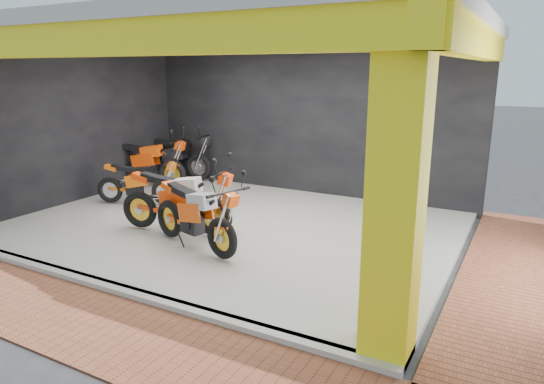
{
  "coord_description": "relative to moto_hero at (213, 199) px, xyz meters",
  "views": [
    {
      "loc": [
        4.87,
        -5.32,
        2.95
      ],
      "look_at": [
        0.99,
        1.78,
        0.9
      ],
      "focal_mm": 32.0,
      "sensor_mm": 36.0,
      "label": 1
    }
  ],
  "objects": [
    {
      "name": "moto_row_b",
      "position": [
        -2.13,
        1.16,
        -0.12
      ],
      "size": [
        2.01,
        1.32,
        1.15
      ],
      "primitive_type": null,
      "rotation": [
        0.0,
        0.0,
        0.36
      ],
      "color": "#DF5B09",
      "rests_on": "showroom_floor"
    },
    {
      "name": "header_beam_front",
      "position": [
        -0.14,
        -2.24,
        2.5
      ],
      "size": [
        8.4,
        0.3,
        0.4
      ],
      "primitive_type": "cube",
      "color": "yellow",
      "rests_on": "corner_column"
    },
    {
      "name": "header_beam_right",
      "position": [
        3.86,
        0.76,
        2.5
      ],
      "size": [
        0.3,
        6.4,
        0.4
      ],
      "primitive_type": "cube",
      "color": "yellow",
      "rests_on": "corner_column"
    },
    {
      "name": "left_wall",
      "position": [
        -4.24,
        0.76,
        0.95
      ],
      "size": [
        0.2,
        6.2,
        3.5
      ],
      "primitive_type": "cube",
      "color": "black",
      "rests_on": "ground"
    },
    {
      "name": "moto_hero",
      "position": [
        0.0,
        0.0,
        0.0
      ],
      "size": [
        2.41,
        1.23,
        1.4
      ],
      "primitive_type": null,
      "rotation": [
        0.0,
        0.0,
        0.17
      ],
      "color": "#FA3F0A",
      "rests_on": "showroom_floor"
    },
    {
      "name": "ground",
      "position": [
        -0.14,
        -1.24,
        -0.8
      ],
      "size": [
        80.0,
        80.0,
        0.0
      ],
      "primitive_type": "plane",
      "color": "#2D2D30",
      "rests_on": "ground"
    },
    {
      "name": "paver_front",
      "position": [
        -0.14,
        -3.04,
        -0.79
      ],
      "size": [
        9.0,
        1.4,
        0.03
      ],
      "primitive_type": "cube",
      "color": "#9B4F32",
      "rests_on": "ground"
    },
    {
      "name": "floor_kerb",
      "position": [
        -0.14,
        -2.26,
        -0.75
      ],
      "size": [
        8.0,
        0.2,
        0.1
      ],
      "primitive_type": "cube",
      "color": "white",
      "rests_on": "ground"
    },
    {
      "name": "showroom_floor",
      "position": [
        -0.14,
        0.76,
        -0.75
      ],
      "size": [
        8.0,
        6.0,
        0.1
      ],
      "primitive_type": "cube",
      "color": "white",
      "rests_on": "ground"
    },
    {
      "name": "moto_row_d",
      "position": [
        -2.94,
        3.47,
        0.01
      ],
      "size": [
        2.45,
        1.27,
        1.42
      ],
      "primitive_type": null,
      "rotation": [
        0.0,
        0.0,
        0.18
      ],
      "color": "black",
      "rests_on": "showroom_floor"
    },
    {
      "name": "corner_column",
      "position": [
        3.61,
        -1.99,
        0.95
      ],
      "size": [
        0.5,
        0.5,
        3.5
      ],
      "primitive_type": "cube",
      "color": "yellow",
      "rests_on": "ground"
    },
    {
      "name": "back_wall",
      "position": [
        -0.14,
        3.86,
        0.95
      ],
      "size": [
        8.2,
        0.2,
        3.5
      ],
      "primitive_type": "cube",
      "color": "black",
      "rests_on": "ground"
    },
    {
      "name": "paver_right",
      "position": [
        4.66,
        0.76,
        -0.79
      ],
      "size": [
        1.4,
        7.0,
        0.03
      ],
      "primitive_type": "cube",
      "color": "#9B4F32",
      "rests_on": "ground"
    },
    {
      "name": "showroom_ceiling",
      "position": [
        -0.14,
        0.76,
        2.8
      ],
      "size": [
        8.4,
        6.4,
        0.2
      ],
      "primitive_type": "cube",
      "color": "beige",
      "rests_on": "corner_column"
    },
    {
      "name": "moto_row_c",
      "position": [
        -2.94,
        2.41,
        0.02
      ],
      "size": [
        2.5,
        1.4,
        1.44
      ],
      "primitive_type": null,
      "rotation": [
        0.0,
        0.0,
        0.23
      ],
      "color": "#EA4009",
      "rests_on": "showroom_floor"
    },
    {
      "name": "moto_row_a",
      "position": [
        0.71,
        -0.79,
        -0.03
      ],
      "size": [
        2.32,
        1.38,
        1.33
      ],
      "primitive_type": null,
      "rotation": [
        0.0,
        0.0,
        -0.28
      ],
      "color": "#EF4B0A",
      "rests_on": "showroom_floor"
    }
  ]
}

